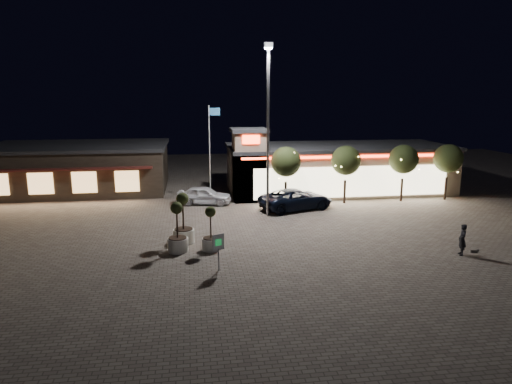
{
  "coord_description": "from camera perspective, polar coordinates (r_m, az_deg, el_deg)",
  "views": [
    {
      "loc": [
        -3.63,
        -24.5,
        8.83
      ],
      "look_at": [
        0.83,
        6.0,
        2.25
      ],
      "focal_mm": 32.0,
      "sensor_mm": 36.0,
      "label": 1
    }
  ],
  "objects": [
    {
      "name": "string_tree_a",
      "position": [
        36.69,
        3.77,
        3.77
      ],
      "size": [
        2.42,
        2.42,
        4.79
      ],
      "color": "#332319",
      "rests_on": "ground"
    },
    {
      "name": "white_sedan",
      "position": [
        37.67,
        -6.49,
        -0.4
      ],
      "size": [
        4.69,
        2.61,
        1.51
      ],
      "primitive_type": "imported",
      "rotation": [
        0.0,
        0.0,
        1.37
      ],
      "color": "white",
      "rests_on": "ground"
    },
    {
      "name": "planter_mid",
      "position": [
        26.56,
        -9.78,
        -5.49
      ],
      "size": [
        1.19,
        1.19,
        2.93
      ],
      "color": "white",
      "rests_on": "ground"
    },
    {
      "name": "planter_right",
      "position": [
        26.59,
        -5.66,
        -5.58
      ],
      "size": [
        1.06,
        1.06,
        2.6
      ],
      "color": "white",
      "rests_on": "ground"
    },
    {
      "name": "ground",
      "position": [
        26.3,
        0.1,
        -7.56
      ],
      "size": [
        90.0,
        90.0,
        0.0
      ],
      "primitive_type": "plane",
      "color": "#6E6459",
      "rests_on": "ground"
    },
    {
      "name": "valet_sign",
      "position": [
        23.33,
        -4.72,
        -6.66
      ],
      "size": [
        0.61,
        0.32,
        1.94
      ],
      "color": "gray",
      "rests_on": "ground"
    },
    {
      "name": "planter_left",
      "position": [
        27.98,
        -9.05,
        -4.42
      ],
      "size": [
        1.28,
        1.28,
        3.14
      ],
      "color": "white",
      "rests_on": "ground"
    },
    {
      "name": "flagpole",
      "position": [
        37.77,
        -5.68,
        5.78
      ],
      "size": [
        0.95,
        0.1,
        8.0
      ],
      "color": "white",
      "rests_on": "ground"
    },
    {
      "name": "restaurant_building",
      "position": [
        46.16,
        -21.24,
        2.92
      ],
      "size": [
        16.4,
        11.0,
        4.3
      ],
      "color": "#382D23",
      "rests_on": "ground"
    },
    {
      "name": "floodlight_pole",
      "position": [
        33.04,
        1.52,
        8.91
      ],
      "size": [
        0.6,
        0.4,
        12.38
      ],
      "color": "gray",
      "rests_on": "ground"
    },
    {
      "name": "dog",
      "position": [
        28.61,
        25.73,
        -6.65
      ],
      "size": [
        0.46,
        0.23,
        0.25
      ],
      "color": "#59514C",
      "rests_on": "ground"
    },
    {
      "name": "pickup_truck",
      "position": [
        35.93,
        5.05,
        -0.88
      ],
      "size": [
        6.4,
        4.35,
        1.63
      ],
      "primitive_type": "imported",
      "rotation": [
        0.0,
        0.0,
        1.88
      ],
      "color": "black",
      "rests_on": "ground"
    },
    {
      "name": "retail_building",
      "position": [
        42.92,
        9.62,
        3.01
      ],
      "size": [
        20.4,
        8.4,
        6.1
      ],
      "color": "gray",
      "rests_on": "ground"
    },
    {
      "name": "string_tree_b",
      "position": [
        38.05,
        11.17,
        3.87
      ],
      "size": [
        2.42,
        2.42,
        4.79
      ],
      "color": "#332319",
      "rests_on": "ground"
    },
    {
      "name": "string_tree_d",
      "position": [
        41.9,
        22.89,
        3.88
      ],
      "size": [
        2.42,
        2.42,
        4.79
      ],
      "color": "#332319",
      "rests_on": "ground"
    },
    {
      "name": "pedestrian",
      "position": [
        28.14,
        24.39,
        -5.44
      ],
      "size": [
        0.57,
        0.73,
        1.78
      ],
      "primitive_type": "imported",
      "rotation": [
        0.0,
        0.0,
        -1.82
      ],
      "color": "black",
      "rests_on": "ground"
    },
    {
      "name": "string_tree_c",
      "position": [
        39.99,
        17.96,
        3.89
      ],
      "size": [
        2.42,
        2.42,
        4.79
      ],
      "color": "#332319",
      "rests_on": "ground"
    }
  ]
}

